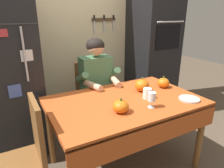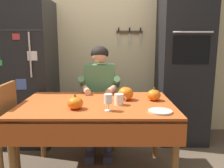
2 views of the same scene
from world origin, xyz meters
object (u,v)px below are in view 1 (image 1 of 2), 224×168
at_px(pumpkin_medium, 163,83).
at_px(serving_tray, 189,99).
at_px(seated_person, 98,82).
at_px(pumpkin_large, 121,106).
at_px(chair_left_side, 26,155).
at_px(pumpkin_small, 142,85).
at_px(dining_table, 126,109).
at_px(coffee_mug, 147,93).
at_px(wine_glass, 152,97).
at_px(chair_behind_person, 92,95).
at_px(refrigerator, 5,74).
at_px(wall_oven, 153,45).

height_order(pumpkin_medium, serving_tray, pumpkin_medium).
bearing_deg(seated_person, pumpkin_large, -101.81).
height_order(chair_left_side, pumpkin_small, chair_left_side).
bearing_deg(pumpkin_large, dining_table, 47.18).
height_order(coffee_mug, wine_glass, wine_glass).
xyz_separation_m(seated_person, coffee_mug, (0.21, -0.65, 0.05)).
bearing_deg(seated_person, serving_tray, -58.69).
xyz_separation_m(chair_behind_person, chair_left_side, (-0.90, -0.84, 0.00)).
relative_size(chair_behind_person, wine_glass, 6.62).
relative_size(dining_table, chair_behind_person, 1.51).
bearing_deg(pumpkin_medium, seated_person, 137.44).
bearing_deg(pumpkin_medium, refrigerator, 152.45).
distance_m(dining_table, wine_glass, 0.31).
relative_size(coffee_mug, pumpkin_large, 0.81).
xyz_separation_m(pumpkin_small, serving_tray, (0.25, -0.40, -0.06)).
xyz_separation_m(seated_person, wine_glass, (0.11, -0.83, 0.10)).
bearing_deg(pumpkin_large, serving_tray, -7.50).
height_order(refrigerator, wall_oven, wall_oven).
height_order(dining_table, serving_tray, serving_tray).
bearing_deg(wine_glass, pumpkin_medium, 37.37).
xyz_separation_m(pumpkin_large, serving_tray, (0.69, -0.09, -0.04)).
height_order(wine_glass, pumpkin_large, wine_glass).
bearing_deg(serving_tray, pumpkin_large, 172.50).
xyz_separation_m(wall_oven, pumpkin_medium, (-0.51, -0.82, -0.26)).
bearing_deg(wall_oven, dining_table, -138.69).
xyz_separation_m(refrigerator, dining_table, (0.95, -0.88, -0.24)).
bearing_deg(coffee_mug, pumpkin_small, 68.75).
relative_size(wall_oven, serving_tray, 10.92).
xyz_separation_m(seated_person, serving_tray, (0.53, -0.87, 0.01)).
distance_m(chair_behind_person, wine_glass, 1.07).
height_order(wine_glass, pumpkin_small, pumpkin_small).
bearing_deg(coffee_mug, wall_oven, 49.07).
distance_m(dining_table, chair_behind_person, 0.81).
bearing_deg(wine_glass, serving_tray, -5.84).
distance_m(dining_table, pumpkin_small, 0.34).
height_order(seated_person, coffee_mug, seated_person).
bearing_deg(chair_behind_person, refrigerator, 174.56).
xyz_separation_m(chair_behind_person, pumpkin_medium, (0.54, -0.69, 0.28)).
height_order(refrigerator, chair_left_side, refrigerator).
xyz_separation_m(chair_behind_person, wine_glass, (0.11, -1.02, 0.32)).
relative_size(seated_person, pumpkin_medium, 9.64).
xyz_separation_m(wine_glass, pumpkin_small, (0.16, 0.35, -0.03)).
bearing_deg(chair_behind_person, chair_left_side, -137.08).
relative_size(coffee_mug, serving_tray, 0.56).
height_order(seated_person, pumpkin_large, seated_person).
relative_size(seated_person, coffee_mug, 11.48).
relative_size(seated_person, pumpkin_small, 8.35).
bearing_deg(seated_person, pumpkin_medium, -42.56).
xyz_separation_m(seated_person, chair_left_side, (-0.90, -0.65, -0.23)).
height_order(wall_oven, serving_tray, wall_oven).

